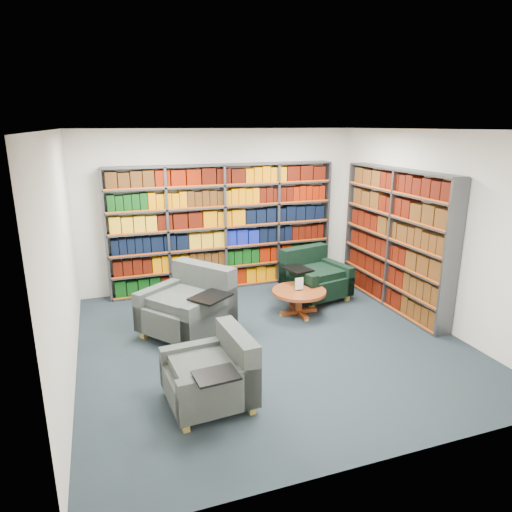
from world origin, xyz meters
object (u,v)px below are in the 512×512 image
object	(u,v)px
chair_teal_left	(191,307)
chair_teal_front	(216,376)
chair_green_right	(313,278)
coffee_table	(299,295)

from	to	relation	value
chair_teal_left	chair_teal_front	bearing A→B (deg)	-93.22
chair_teal_left	chair_green_right	distance (m)	2.35
chair_teal_front	chair_teal_left	bearing A→B (deg)	86.78
chair_green_right	coffee_table	size ratio (longest dim) A/B	1.40
chair_green_right	chair_teal_front	bearing A→B (deg)	-133.19
chair_green_right	chair_teal_front	distance (m)	3.42
chair_green_right	coffee_table	distance (m)	0.82
chair_teal_left	coffee_table	bearing A→B (deg)	2.81
chair_teal_left	coffee_table	world-z (taller)	chair_teal_left
chair_green_right	coffee_table	world-z (taller)	chair_green_right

